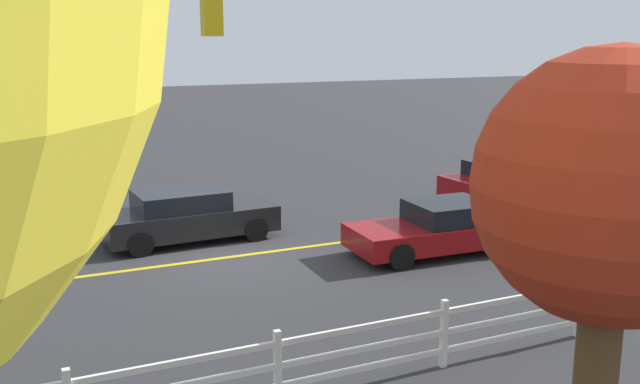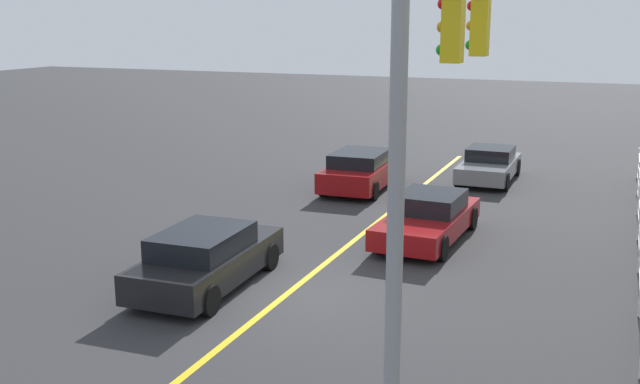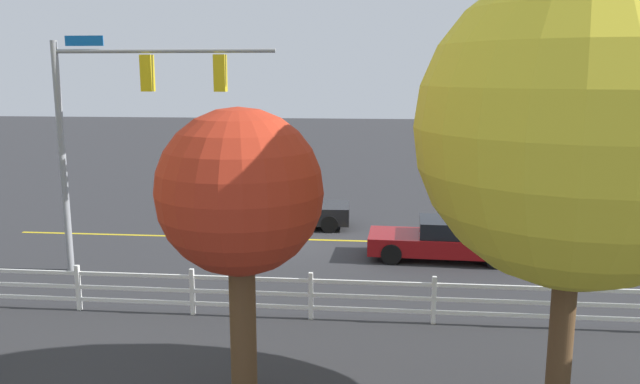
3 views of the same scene
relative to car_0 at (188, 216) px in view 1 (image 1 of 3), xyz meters
The scene contains 8 objects.
ground_plane 2.00m from the car_0, 98.84° to the left, with size 120.00×120.00×0.00m, color #2D2D30.
lane_center_stripe 4.72m from the car_0, 156.60° to the left, with size 28.00×0.16×0.01m, color gold.
signal_assembly 8.22m from the car_0, 57.36° to the left, with size 6.35×0.38×6.80m.
car_0 is the anchor object (origin of this frame).
car_2 6.59m from the car_0, 146.10° to the left, with size 4.69×2.06×1.28m.
car_3 10.63m from the car_0, behind, with size 4.62×2.14×1.37m.
white_rail_fence 9.60m from the car_0, 110.04° to the left, with size 26.10×0.10×1.15m.
tree_0 13.27m from the car_0, 94.83° to the left, with size 2.85×2.85×5.24m.
Camera 1 is at (4.86, 16.20, 5.30)m, focal length 40.51 mm.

